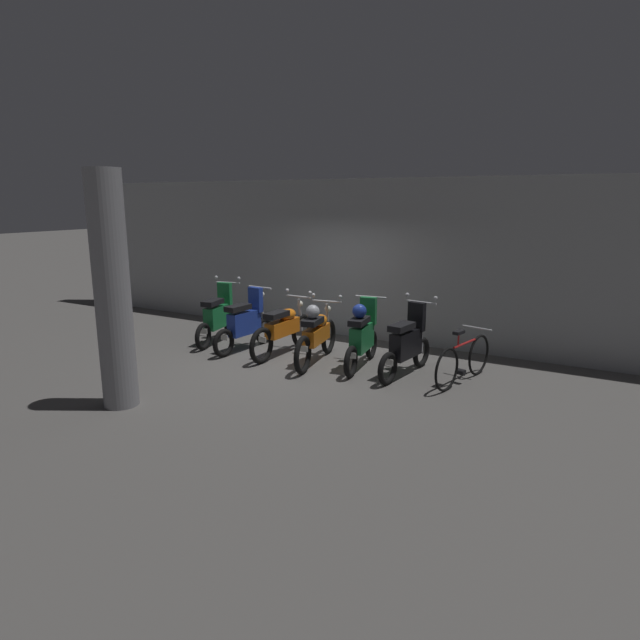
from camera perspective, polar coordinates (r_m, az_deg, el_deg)
name	(u,v)px	position (r m, az deg, el deg)	size (l,w,h in m)	color
ground_plane	(294,361)	(9.71, -2.73, -4.34)	(80.00, 80.00, 0.00)	#565451
back_wall	(350,259)	(11.30, 3.23, 6.49)	(16.00, 0.30, 3.24)	#9EA0A3
motorbike_slot_0	(218,317)	(11.02, -10.73, 0.36)	(0.58, 1.67, 1.29)	black
motorbike_slot_1	(246,323)	(10.38, -7.89, -0.31)	(0.56, 1.68, 1.18)	black
motorbike_slot_2	(283,329)	(10.00, -3.90, -0.91)	(0.59, 1.95, 1.15)	black
motorbike_slot_3	(317,334)	(9.45, -0.36, -1.48)	(0.58, 1.94, 1.15)	black
motorbike_slot_4	(362,335)	(9.22, 4.51, -1.63)	(0.56, 1.68, 1.18)	black
motorbike_slot_5	(407,344)	(8.91, 9.21, -2.52)	(0.59, 1.68, 1.29)	black
bicycle	(463,361)	(8.77, 14.96, -4.18)	(0.55, 1.70, 0.89)	black
support_pillar	(112,292)	(7.79, -21.16, 2.81)	(0.48, 0.48, 3.24)	gray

